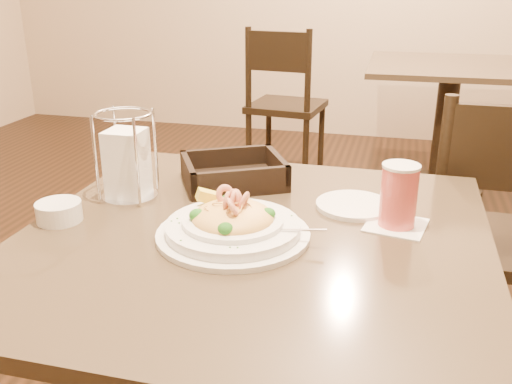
% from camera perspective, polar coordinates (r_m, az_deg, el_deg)
% --- Properties ---
extents(main_table, '(0.90, 0.90, 0.74)m').
position_cam_1_polar(main_table, '(1.23, -0.24, -14.14)').
color(main_table, black).
rests_on(main_table, ground).
extents(background_table, '(0.91, 0.91, 0.74)m').
position_cam_1_polar(background_table, '(3.46, 18.56, 8.20)').
color(background_table, black).
rests_on(background_table, ground).
extents(dining_chair_near, '(0.42, 0.42, 0.93)m').
position_cam_1_polar(dining_chair_near, '(1.81, 22.89, -4.12)').
color(dining_chair_near, black).
rests_on(dining_chair_near, ground).
extents(dining_chair_far, '(0.46, 0.46, 0.93)m').
position_cam_1_polar(dining_chair_far, '(3.48, 2.84, 9.15)').
color(dining_chair_far, black).
rests_on(dining_chair_far, ground).
extents(pasta_bowl, '(0.33, 0.30, 0.09)m').
position_cam_1_polar(pasta_bowl, '(1.09, -2.34, -3.21)').
color(pasta_bowl, white).
rests_on(pasta_bowl, main_table).
extents(drink_glass, '(0.13, 0.13, 0.13)m').
position_cam_1_polar(drink_glass, '(1.16, 14.08, -0.40)').
color(drink_glass, white).
rests_on(drink_glass, main_table).
extents(bread_basket, '(0.29, 0.28, 0.06)m').
position_cam_1_polar(bread_basket, '(1.37, -2.25, 1.73)').
color(bread_basket, black).
rests_on(bread_basket, main_table).
extents(napkin_caddy, '(0.12, 0.12, 0.20)m').
position_cam_1_polar(napkin_caddy, '(1.29, -12.78, 2.98)').
color(napkin_caddy, silver).
rests_on(napkin_caddy, main_table).
extents(side_plate, '(0.20, 0.20, 0.01)m').
position_cam_1_polar(side_plate, '(1.25, 9.75, -1.32)').
color(side_plate, white).
rests_on(side_plate, main_table).
extents(butter_ramekin, '(0.10, 0.10, 0.04)m').
position_cam_1_polar(butter_ramekin, '(1.23, -19.10, -1.86)').
color(butter_ramekin, white).
rests_on(butter_ramekin, main_table).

